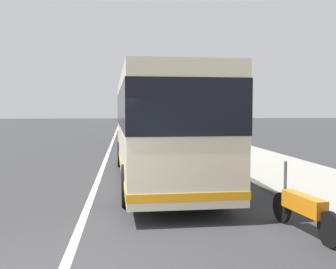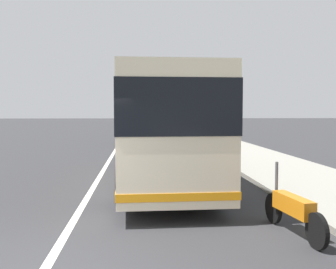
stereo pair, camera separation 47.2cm
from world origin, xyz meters
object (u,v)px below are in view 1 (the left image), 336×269
object	(u,v)px
motorcycle_nearest_curb	(303,209)
car_behind_bus	(132,123)
coach_bus	(158,122)
car_far_distant	(135,133)
car_ahead_same_lane	(144,127)

from	to	relation	value
motorcycle_nearest_curb	car_behind_bus	distance (m)	43.17
motorcycle_nearest_curb	coach_bus	bearing A→B (deg)	13.14
car_far_distant	car_ahead_same_lane	distance (m)	8.44
motorcycle_nearest_curb	car_far_distant	world-z (taller)	car_far_distant
car_far_distant	car_ahead_same_lane	xyz separation A→B (m)	(8.38, -0.99, 0.01)
motorcycle_nearest_curb	car_far_distant	xyz separation A→B (m)	(20.51, 2.56, 0.28)
coach_bus	car_far_distant	xyz separation A→B (m)	(14.66, 0.38, -1.15)
motorcycle_nearest_curb	car_behind_bus	xyz separation A→B (m)	(43.11, 2.30, 0.19)
motorcycle_nearest_curb	car_ahead_same_lane	xyz separation A→B (m)	(28.90, 1.57, 0.29)
motorcycle_nearest_curb	car_far_distant	size ratio (longest dim) A/B	0.52
car_behind_bus	car_far_distant	distance (m)	22.60
car_behind_bus	car_far_distant	xyz separation A→B (m)	(-22.60, 0.26, 0.08)
motorcycle_nearest_curb	car_ahead_same_lane	world-z (taller)	car_ahead_same_lane
motorcycle_nearest_curb	car_far_distant	bearing A→B (deg)	-0.14
car_ahead_same_lane	car_behind_bus	bearing A→B (deg)	-1.09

